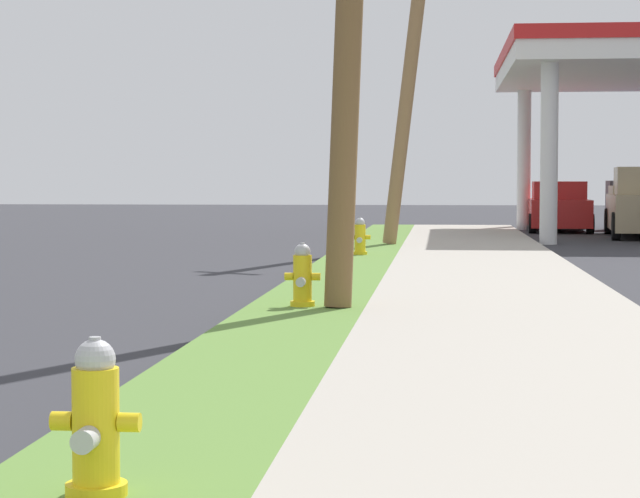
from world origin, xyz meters
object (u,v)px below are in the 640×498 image
fire_hydrant_third (360,238)px  utility_pole_background (415,26)px  fire_hydrant_nearest (95,427)px  car_red_by_far_pump (558,208)px  fire_hydrant_second (302,279)px

fire_hydrant_third → utility_pole_background: bearing=75.5°
fire_hydrant_third → fire_hydrant_nearest: bearing=-90.0°
fire_hydrant_nearest → car_red_by_far_pump: size_ratio=0.16×
fire_hydrant_second → utility_pole_background: bearing=85.9°
fire_hydrant_second → car_red_by_far_pump: size_ratio=0.16×
fire_hydrant_nearest → fire_hydrant_second: 8.67m
fire_hydrant_second → fire_hydrant_third: (0.01, 10.10, 0.00)m
utility_pole_background → fire_hydrant_third: bearing=-104.5°
fire_hydrant_nearest → fire_hydrant_third: 18.78m
fire_hydrant_third → car_red_by_far_pump: (5.30, 14.83, 0.28)m
utility_pole_background → fire_hydrant_nearest: bearing=-92.5°
fire_hydrant_nearest → fire_hydrant_third: bearing=90.0°
fire_hydrant_second → utility_pole_background: (1.01, 13.97, 4.67)m
fire_hydrant_second → car_red_by_far_pump: 25.49m
utility_pole_background → car_red_by_far_pump: 12.56m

